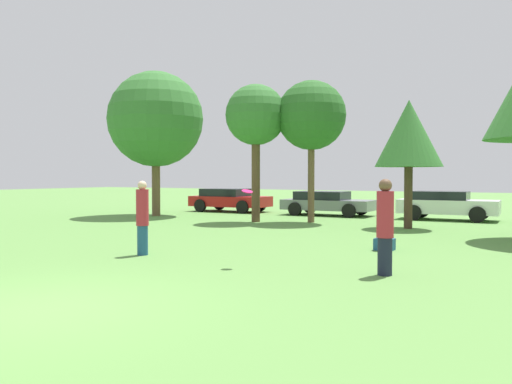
% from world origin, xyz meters
% --- Properties ---
extents(ground_plane, '(120.00, 120.00, 0.00)m').
position_xyz_m(ground_plane, '(0.00, 0.00, 0.00)').
color(ground_plane, '#5B8E42').
extents(person_thrower, '(0.30, 0.30, 1.81)m').
position_xyz_m(person_thrower, '(-2.28, 4.76, 0.92)').
color(person_thrower, navy).
rests_on(person_thrower, ground).
extents(person_catcher, '(0.33, 0.33, 1.87)m').
position_xyz_m(person_catcher, '(3.57, 5.13, 0.96)').
color(person_catcher, '#191E33').
rests_on(person_catcher, ground).
extents(frisbee, '(0.24, 0.24, 0.11)m').
position_xyz_m(frisbee, '(0.72, 4.70, 1.60)').
color(frisbee, '#F21E72').
extents(bystander_sitting, '(0.48, 0.40, 0.92)m').
position_xyz_m(bystander_sitting, '(2.57, 8.53, 0.37)').
color(bystander_sitting, navy).
rests_on(bystander_sitting, ground).
extents(tree_0, '(4.55, 4.55, 6.90)m').
position_xyz_m(tree_0, '(-10.36, 14.63, 4.61)').
color(tree_0, brown).
rests_on(tree_0, ground).
extents(tree_1, '(2.52, 2.52, 5.72)m').
position_xyz_m(tree_1, '(-4.52, 14.12, 4.38)').
color(tree_1, brown).
rests_on(tree_1, ground).
extents(tree_2, '(2.85, 2.85, 5.83)m').
position_xyz_m(tree_2, '(-2.43, 15.06, 4.38)').
color(tree_2, brown).
rests_on(tree_2, ground).
extents(tree_3, '(2.43, 2.43, 4.68)m').
position_xyz_m(tree_3, '(1.67, 14.52, 3.43)').
color(tree_3, '#473323').
rests_on(tree_3, ground).
extents(parked_car_red, '(4.24, 2.18, 1.23)m').
position_xyz_m(parked_car_red, '(-8.94, 18.89, 0.66)').
color(parked_car_red, red).
rests_on(parked_car_red, ground).
extents(parked_car_grey, '(4.41, 2.20, 1.16)m').
position_xyz_m(parked_car_grey, '(-3.37, 19.01, 0.63)').
color(parked_car_grey, slate).
rests_on(parked_car_grey, ground).
extents(parked_car_white, '(4.17, 2.00, 1.25)m').
position_xyz_m(parked_car_white, '(2.18, 19.09, 0.68)').
color(parked_car_white, silver).
rests_on(parked_car_white, ground).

